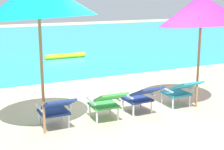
% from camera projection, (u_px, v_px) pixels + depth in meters
% --- Properties ---
extents(ground_plane, '(40.00, 40.00, 0.00)m').
position_uv_depth(ground_plane, '(63.00, 75.00, 10.33)').
color(ground_plane, '#CCB78E').
extents(ocean_band, '(40.00, 18.00, 0.01)m').
position_uv_depth(ocean_band, '(14.00, 43.00, 17.55)').
color(ocean_band, '#28B2B7').
rests_on(ocean_band, ground_plane).
extents(swim_buoy, '(1.60, 0.18, 0.18)m').
position_uv_depth(swim_buoy, '(65.00, 56.00, 13.14)').
color(swim_buoy, yellow).
rests_on(swim_buoy, ocean_band).
extents(lounge_chair_far_left, '(0.56, 0.88, 0.68)m').
position_uv_depth(lounge_chair_far_left, '(56.00, 108.00, 6.08)').
color(lounge_chair_far_left, navy).
rests_on(lounge_chair_far_left, ground_plane).
extents(lounge_chair_near_left, '(0.59, 0.91, 0.68)m').
position_uv_depth(lounge_chair_near_left, '(107.00, 102.00, 6.47)').
color(lounge_chair_near_left, '#338E3D').
rests_on(lounge_chair_near_left, ground_plane).
extents(lounge_chair_near_right, '(0.56, 0.89, 0.68)m').
position_uv_depth(lounge_chair_near_right, '(142.00, 96.00, 6.85)').
color(lounge_chair_near_right, navy).
rests_on(lounge_chair_near_right, ground_plane).
extents(lounge_chair_far_right, '(0.57, 0.89, 0.68)m').
position_uv_depth(lounge_chair_far_right, '(181.00, 90.00, 7.27)').
color(lounge_chair_far_right, teal).
rests_on(lounge_chair_far_right, ground_plane).
extents(beach_umbrella_right, '(2.48, 2.49, 2.48)m').
position_uv_depth(beach_umbrella_right, '(202.00, 10.00, 6.93)').
color(beach_umbrella_right, olive).
rests_on(beach_umbrella_right, ground_plane).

